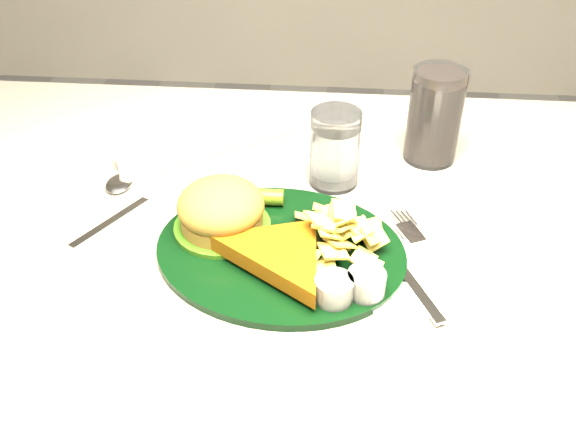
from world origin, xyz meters
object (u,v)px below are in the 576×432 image
(fork_napkin, at_px, (410,275))
(cola_glass, at_px, (435,116))
(table, at_px, (293,416))
(water_glass, at_px, (335,149))
(dinner_plate, at_px, (280,232))

(fork_napkin, bearing_deg, cola_glass, 56.35)
(table, height_order, fork_napkin, fork_napkin)
(table, distance_m, water_glass, 0.45)
(cola_glass, bearing_deg, dinner_plate, -129.79)
(table, relative_size, dinner_plate, 3.98)
(dinner_plate, distance_m, fork_napkin, 0.16)
(water_glass, relative_size, fork_napkin, 0.60)
(dinner_plate, xyz_separation_m, cola_glass, (0.20, 0.24, 0.04))
(dinner_plate, distance_m, cola_glass, 0.31)
(table, xyz_separation_m, cola_glass, (0.18, 0.20, 0.44))
(water_glass, height_order, cola_glass, cola_glass)
(cola_glass, distance_m, fork_napkin, 0.28)
(water_glass, relative_size, cola_glass, 0.78)
(dinner_plate, height_order, fork_napkin, dinner_plate)
(table, bearing_deg, water_glass, 69.52)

